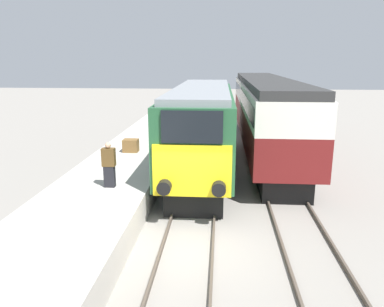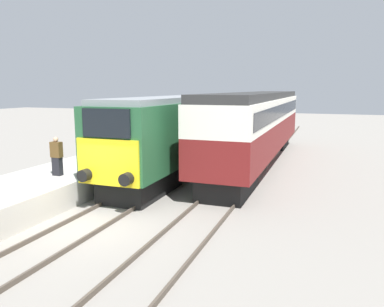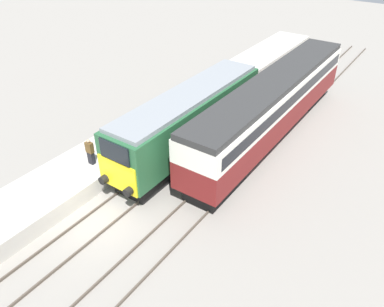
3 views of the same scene
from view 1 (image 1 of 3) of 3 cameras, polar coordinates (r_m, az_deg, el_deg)
name	(u,v)px [view 1 (image 1 of 3)]	position (r m, az deg, el deg)	size (l,w,h in m)	color
ground_plane	(188,247)	(11.07, -0.61, -13.99)	(120.00, 120.00, 0.00)	gray
platform_left	(136,158)	(18.82, -8.50, -0.63)	(3.50, 50.00, 0.96)	#B7B2A8
rails_near_track	(199,187)	(15.63, 1.01, -5.12)	(1.51, 60.00, 0.14)	#4C4238
rails_far_track	(281,189)	(15.80, 13.46, -5.30)	(1.50, 60.00, 0.14)	#4C4238
locomotive	(202,125)	(17.66, 1.56, 4.32)	(2.70, 12.86, 4.02)	black
passenger_carriage	(265,107)	(22.19, 11.04, 6.90)	(2.75, 18.19, 4.20)	black
person_on_platform	(109,165)	(13.04, -12.53, -1.75)	(0.44, 0.26, 1.57)	black
luggage_crate	(131,146)	(17.99, -9.31, 1.21)	(0.70, 0.56, 0.60)	brown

